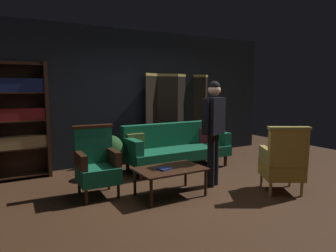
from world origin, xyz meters
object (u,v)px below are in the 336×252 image
Objects in this scene: potted_plant at (111,153)px; book_navy_cloth at (164,169)px; coffee_table at (170,171)px; armchair_wing_left at (96,163)px; velvet_couch at (176,145)px; armchair_gilt_accent at (283,161)px; bookshelf at (21,117)px; standing_figure at (214,124)px; folding_screen at (182,114)px.

potted_plant is 4.12× the size of book_navy_cloth.
coffee_table is 0.96× the size of armchair_wing_left.
armchair_wing_left is (-0.93, 0.56, 0.12)m from coffee_table.
armchair_gilt_accent is (0.66, -2.05, 0.04)m from velvet_couch.
bookshelf is 1.67m from potted_plant.
velvet_couch is 2.16m from armchair_gilt_accent.
bookshelf is 3.32m from standing_figure.
armchair_gilt_accent reaches higher than coffee_table.
armchair_gilt_accent is at bearing -39.74° from bookshelf.
velvet_couch is 1.59m from coffee_table.
bookshelf is at bearing 164.65° from velvet_couch.
velvet_couch is 2.82× the size of potted_plant.
bookshelf reaches higher than standing_figure.
standing_figure is at bearing -109.65° from folding_screen.
folding_screen is 2.28m from potted_plant.
book_navy_cloth is (-0.11, -0.02, 0.06)m from coffee_table.
folding_screen is at bearing 70.35° from standing_figure.
armchair_wing_left is at bearing 144.86° from book_navy_cloth.
folding_screen is 1.22× the size of standing_figure.
standing_figure reaches higher than velvet_couch.
bookshelf is (-3.42, -0.16, 0.10)m from folding_screen.
armchair_wing_left reaches higher than coffee_table.
potted_plant is at bearing 107.34° from coffee_table.
potted_plant is at bearing 133.22° from armchair_gilt_accent.
velvet_couch is (2.70, -0.74, -0.63)m from bookshelf.
standing_figure is (2.64, -2.00, -0.06)m from bookshelf.
potted_plant is at bearing 58.24° from armchair_wing_left.
potted_plant is at bearing -26.36° from bookshelf.
potted_plant is at bearing 177.42° from velvet_couch.
armchair_gilt_accent is (1.56, -0.74, 0.12)m from coffee_table.
folding_screen is 2.30m from standing_figure.
bookshelf reaches higher than folding_screen.
armchair_gilt_accent is 1.20m from standing_figure.
velvet_couch is 1.98m from armchair_wing_left.
book_navy_cloth is (-1.00, -1.33, -0.02)m from velvet_couch.
coffee_table is 1.72m from armchair_gilt_accent.
armchair_gilt_accent reaches higher than velvet_couch.
folding_screen is 1.27m from velvet_couch.
folding_screen is 3.08m from armchair_wing_left.
velvet_couch is at bearing 22.43° from armchair_wing_left.
standing_figure reaches higher than armchair_gilt_accent.
coffee_table is (-0.89, -1.32, -0.08)m from velvet_couch.
velvet_couch is at bearing -128.36° from folding_screen.
standing_figure reaches higher than armchair_wing_left.
folding_screen is 3.00m from armchair_gilt_accent.
velvet_couch is (-0.72, -0.91, -0.53)m from folding_screen.
bookshelf is 2.83m from coffee_table.
standing_figure is at bearing 4.54° from book_navy_cloth.
armchair_gilt_accent is 1.38× the size of potted_plant.
potted_plant is (-1.99, 2.11, -0.06)m from armchair_gilt_accent.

